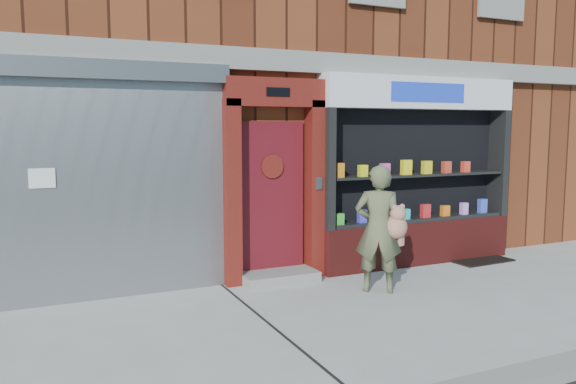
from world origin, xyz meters
TOP-DOWN VIEW (x-y plane):
  - ground at (0.00, 0.00)m, footprint 80.00×80.00m
  - curb at (0.00, -2.15)m, footprint 60.00×0.30m
  - building at (-0.00, 5.99)m, footprint 12.00×8.16m
  - shutter_bay at (-3.00, 1.93)m, footprint 3.10×0.30m
  - red_door_bay at (-0.75, 1.86)m, footprint 1.52×0.58m
  - pharmacy_bay at (1.75, 1.81)m, footprint 3.50×0.41m
  - woman at (0.29, 0.71)m, footprint 0.76×0.69m
  - doormat at (2.81, 1.55)m, footprint 1.05×0.76m

SIDE VIEW (x-z plane):
  - ground at x=0.00m, z-range 0.00..0.00m
  - doormat at x=2.81m, z-range 0.00..0.03m
  - curb at x=0.00m, z-range 0.00..0.12m
  - woman at x=0.29m, z-range 0.01..1.73m
  - pharmacy_bay at x=1.75m, z-range -0.13..2.87m
  - red_door_bay at x=-0.75m, z-range 0.01..2.91m
  - shutter_bay at x=-3.00m, z-range 0.20..3.24m
  - building at x=0.00m, z-range 0.00..8.00m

